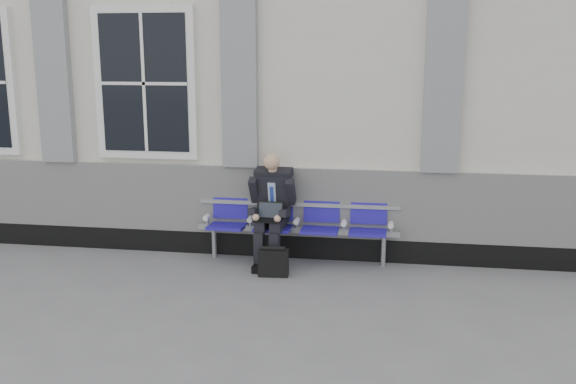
# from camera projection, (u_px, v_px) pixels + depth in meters

# --- Properties ---
(ground) EXTENTS (70.00, 70.00, 0.00)m
(ground) POSITION_uv_depth(u_px,v_px,m) (79.00, 286.00, 7.39)
(ground) COLOR slate
(ground) RESTS_ON ground
(station_building) EXTENTS (14.40, 4.40, 4.49)m
(station_building) POSITION_uv_depth(u_px,v_px,m) (170.00, 79.00, 10.27)
(station_building) COLOR silver
(station_building) RESTS_ON ground
(bench) EXTENTS (2.60, 0.47, 0.91)m
(bench) POSITION_uv_depth(u_px,v_px,m) (297.00, 220.00, 8.19)
(bench) COLOR #9EA0A3
(bench) RESTS_ON ground
(businessman) EXTENTS (0.58, 0.78, 1.42)m
(businessman) POSITION_uv_depth(u_px,v_px,m) (272.00, 205.00, 8.06)
(businessman) COLOR black
(businessman) RESTS_ON ground
(briefcase) EXTENTS (0.37, 0.18, 0.37)m
(briefcase) POSITION_uv_depth(u_px,v_px,m) (273.00, 262.00, 7.71)
(briefcase) COLOR black
(briefcase) RESTS_ON ground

